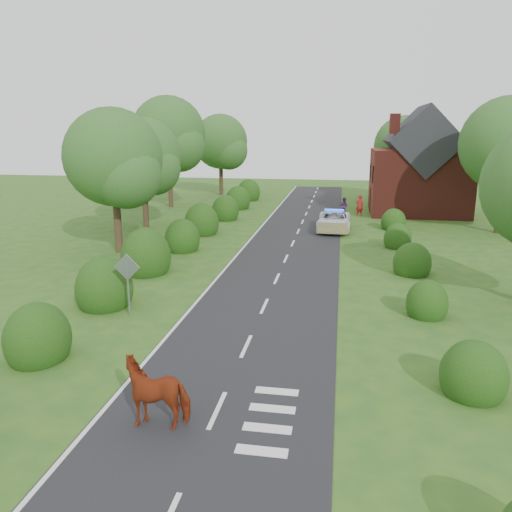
% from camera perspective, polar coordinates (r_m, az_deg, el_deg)
% --- Properties ---
extents(ground, '(120.00, 120.00, 0.00)m').
position_cam_1_polar(ground, '(17.01, -1.13, -10.32)').
color(ground, '#27531F').
extents(road, '(6.00, 70.00, 0.02)m').
position_cam_1_polar(road, '(31.15, 4.04, 1.04)').
color(road, black).
rests_on(road, ground).
extents(road_markings, '(4.96, 70.00, 0.01)m').
position_cam_1_polar(road_markings, '(29.35, 0.53, 0.29)').
color(road_markings, white).
rests_on(road_markings, road).
extents(hedgerow_left, '(2.75, 50.41, 3.00)m').
position_cam_1_polar(hedgerow_left, '(29.20, -9.43, 1.48)').
color(hedgerow_left, '#11440E').
rests_on(hedgerow_left, ground).
extents(hedgerow_right, '(2.10, 45.78, 2.10)m').
position_cam_1_polar(hedgerow_right, '(27.45, 17.08, -0.19)').
color(hedgerow_right, '#11440E').
rests_on(hedgerow_right, ground).
extents(tree_left_a, '(5.74, 5.60, 8.38)m').
position_cam_1_polar(tree_left_a, '(29.94, -15.65, 10.35)').
color(tree_left_a, '#332316').
rests_on(tree_left_a, ground).
extents(tree_left_b, '(5.74, 5.60, 8.07)m').
position_cam_1_polar(tree_left_b, '(37.88, -12.53, 10.77)').
color(tree_left_b, '#332316').
rests_on(tree_left_b, ground).
extents(tree_left_c, '(6.97, 6.80, 10.22)m').
position_cam_1_polar(tree_left_c, '(47.67, -9.71, 13.31)').
color(tree_left_c, '#332316').
rests_on(tree_left_c, ground).
extents(tree_left_d, '(6.15, 6.00, 8.89)m').
position_cam_1_polar(tree_left_d, '(56.62, -3.85, 12.66)').
color(tree_left_d, '#332316').
rests_on(tree_left_d, ground).
extents(tree_right_b, '(6.56, 6.40, 9.40)m').
position_cam_1_polar(tree_right_b, '(38.76, 27.26, 10.96)').
color(tree_right_b, '#332316').
rests_on(tree_right_b, ground).
extents(tree_right_c, '(6.15, 6.00, 8.58)m').
position_cam_1_polar(tree_right_c, '(53.46, 16.86, 11.70)').
color(tree_right_c, '#332316').
rests_on(tree_right_c, ground).
extents(road_sign, '(1.06, 0.08, 2.53)m').
position_cam_1_polar(road_sign, '(19.70, -14.48, -2.21)').
color(road_sign, gray).
rests_on(road_sign, ground).
extents(house, '(8.00, 7.40, 9.17)m').
position_cam_1_polar(house, '(45.79, 18.16, 9.35)').
color(house, maroon).
rests_on(house, ground).
extents(cow, '(2.12, 1.30, 1.42)m').
position_cam_1_polar(cow, '(13.01, -11.11, -15.27)').
color(cow, '#67290D').
rests_on(cow, ground).
extents(police_van, '(2.42, 5.14, 1.55)m').
position_cam_1_polar(police_van, '(36.68, 8.89, 4.00)').
color(police_van, white).
rests_on(police_van, ground).
extents(pedestrian_red, '(0.77, 0.64, 1.81)m').
position_cam_1_polar(pedestrian_red, '(43.22, 11.75, 5.66)').
color(pedestrian_red, '#A11718').
rests_on(pedestrian_red, ground).
extents(pedestrian_purple, '(0.92, 0.84, 1.53)m').
position_cam_1_polar(pedestrian_purple, '(43.65, 10.00, 5.64)').
color(pedestrian_purple, '#462155').
rests_on(pedestrian_purple, ground).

